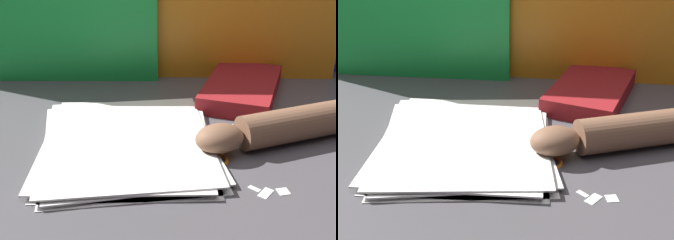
% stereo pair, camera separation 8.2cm
% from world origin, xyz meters
% --- Properties ---
extents(ground_plane, '(6.00, 6.00, 0.00)m').
position_xyz_m(ground_plane, '(0.00, 0.00, 0.00)').
color(ground_plane, '#4C494F').
extents(paper_stack, '(0.33, 0.37, 0.02)m').
position_xyz_m(paper_stack, '(-0.10, -0.02, 0.01)').
color(paper_stack, white).
rests_on(paper_stack, ground_plane).
extents(book_closed, '(0.24, 0.30, 0.04)m').
position_xyz_m(book_closed, '(0.16, 0.19, 0.02)').
color(book_closed, maroon).
rests_on(book_closed, ground_plane).
extents(scissors, '(0.12, 0.17, 0.01)m').
position_xyz_m(scissors, '(0.05, -0.05, 0.00)').
color(scissors, silver).
rests_on(scissors, ground_plane).
extents(hand_forearm, '(0.31, 0.14, 0.06)m').
position_xyz_m(hand_forearm, '(0.17, -0.03, 0.03)').
color(hand_forearm, brown).
rests_on(hand_forearm, ground_plane).
extents(paper_scrap_near, '(0.02, 0.02, 0.00)m').
position_xyz_m(paper_scrap_near, '(0.09, -0.18, 0.00)').
color(paper_scrap_near, white).
rests_on(paper_scrap_near, ground_plane).
extents(paper_scrap_mid, '(0.02, 0.02, 0.00)m').
position_xyz_m(paper_scrap_mid, '(0.14, -0.19, 0.00)').
color(paper_scrap_mid, white).
rests_on(paper_scrap_mid, ground_plane).
extents(paper_scrap_far, '(0.03, 0.03, 0.00)m').
position_xyz_m(paper_scrap_far, '(0.11, -0.19, 0.00)').
color(paper_scrap_far, white).
rests_on(paper_scrap_far, ground_plane).
extents(paper_scrap_side, '(0.03, 0.02, 0.00)m').
position_xyz_m(paper_scrap_side, '(-0.01, -0.17, 0.00)').
color(paper_scrap_side, white).
rests_on(paper_scrap_side, ground_plane).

